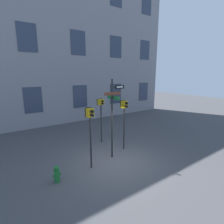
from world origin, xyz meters
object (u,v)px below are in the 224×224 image
(street_sign_pole, at_px, (113,112))
(pedestrian_signal_right, at_px, (124,112))
(pedestrian_signal_across, at_px, (101,109))
(fire_hydrant, at_px, (57,174))
(pedestrian_signal_left, at_px, (90,122))

(street_sign_pole, bearing_deg, pedestrian_signal_right, 22.56)
(pedestrian_signal_right, distance_m, pedestrian_signal_across, 1.74)
(street_sign_pole, height_order, pedestrian_signal_right, street_sign_pole)
(pedestrian_signal_across, distance_m, fire_hydrant, 4.92)
(fire_hydrant, bearing_deg, pedestrian_signal_right, 13.00)
(pedestrian_signal_right, bearing_deg, pedestrian_signal_left, -162.93)
(pedestrian_signal_left, relative_size, pedestrian_signal_across, 1.02)
(street_sign_pole, distance_m, fire_hydrant, 3.79)
(pedestrian_signal_left, bearing_deg, fire_hydrant, -173.51)
(street_sign_pole, distance_m, pedestrian_signal_left, 1.52)
(pedestrian_signal_left, distance_m, pedestrian_signal_across, 3.19)
(street_sign_pole, distance_m, pedestrian_signal_right, 1.20)
(fire_hydrant, bearing_deg, pedestrian_signal_left, 6.49)
(pedestrian_signal_across, xyz_separation_m, fire_hydrant, (-3.72, -2.64, -1.83))
(pedestrian_signal_right, bearing_deg, street_sign_pole, -157.44)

